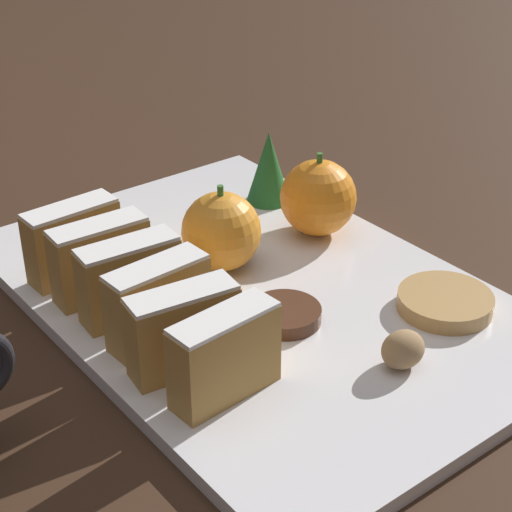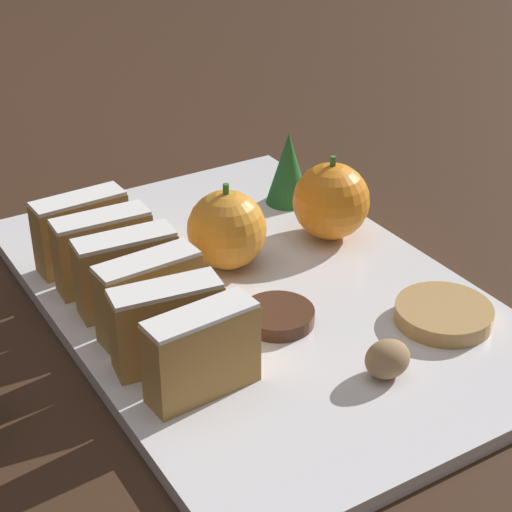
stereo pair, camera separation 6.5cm
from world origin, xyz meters
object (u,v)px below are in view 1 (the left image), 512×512
at_px(orange_near, 224,230).
at_px(chocolate_cookie, 285,314).
at_px(orange_far, 318,198).
at_px(walnut, 403,349).

relative_size(orange_near, chocolate_cookie, 1.35).
relative_size(orange_far, walnut, 2.30).
relative_size(walnut, chocolate_cookie, 0.60).
distance_m(orange_near, orange_far, 0.10).
distance_m(orange_far, chocolate_cookie, 0.15).
distance_m(orange_near, chocolate_cookie, 0.10).
relative_size(orange_far, chocolate_cookie, 1.38).
bearing_deg(chocolate_cookie, walnut, -72.77).
xyz_separation_m(orange_far, walnut, (-0.08, -0.18, -0.02)).
height_order(walnut, chocolate_cookie, walnut).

